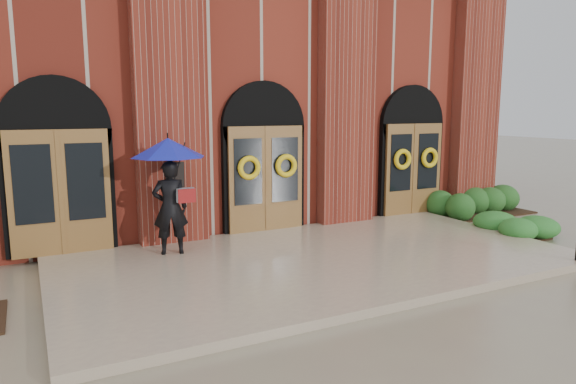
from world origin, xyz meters
TOP-DOWN VIEW (x-y plane):
  - ground at (0.00, 0.00)m, footprint 90.00×90.00m
  - landing at (0.00, 0.15)m, footprint 10.00×5.30m
  - church_building at (0.00, 8.78)m, footprint 16.20×12.53m
  - man_with_umbrella at (-2.56, 1.72)m, footprint 1.73×1.73m
  - hedge_wall_right at (6.76, 2.20)m, footprint 2.82×1.13m
  - hedge_front_right at (5.10, 0.00)m, footprint 1.40×1.20m

SIDE VIEW (x-z plane):
  - ground at x=0.00m, z-range 0.00..0.00m
  - landing at x=0.00m, z-range 0.00..0.15m
  - hedge_front_right at x=5.10m, z-range 0.00..0.50m
  - hedge_wall_right at x=6.76m, z-range 0.00..0.72m
  - man_with_umbrella at x=-2.56m, z-range 0.62..2.95m
  - church_building at x=0.00m, z-range 0.00..7.00m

